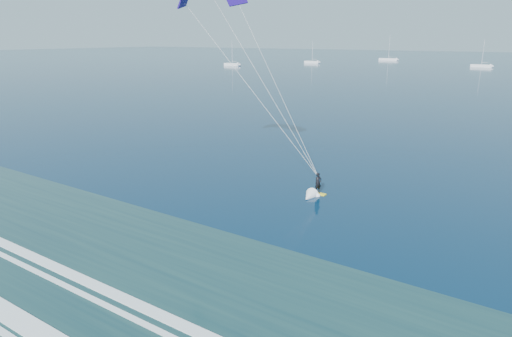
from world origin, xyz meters
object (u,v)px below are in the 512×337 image
Objects in this scene: kitesurfer_rig at (257,74)px; sailboat_2 at (481,66)px; sailboat_0 at (232,64)px; sailboat_7 at (388,59)px; sailboat_1 at (312,62)px.

kitesurfer_rig reaches higher than sailboat_2.
kitesurfer_rig is 175.95m from sailboat_0.
sailboat_7 reaches higher than sailboat_2.
sailboat_1 is 54.40m from sailboat_7.
kitesurfer_rig reaches higher than sailboat_7.
sailboat_1 is at bearing -169.59° from sailboat_2.
sailboat_7 reaches higher than sailboat_1.
kitesurfer_rig is 236.11m from sailboat_7.
sailboat_2 is at bearing -34.01° from sailboat_7.
kitesurfer_rig is 1.70× the size of sailboat_0.
sailboat_1 is (21.24, 38.30, -0.00)m from sailboat_0.
sailboat_2 is 0.84× the size of sailboat_7.
sailboat_7 reaches higher than sailboat_0.
sailboat_7 is (-63.63, 227.19, -9.16)m from kitesurfer_rig.
sailboat_7 is at bearing 65.82° from sailboat_1.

